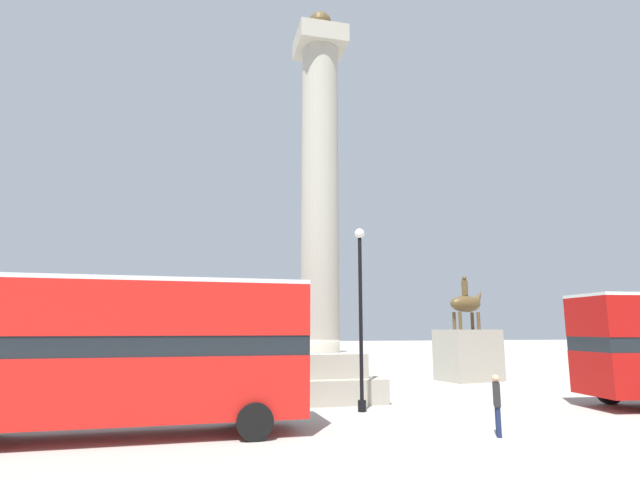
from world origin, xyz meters
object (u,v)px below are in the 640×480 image
object	(u,v)px
bus_a	(124,349)
street_lamp	(361,313)
pedestrian_near_lamp	(497,402)
equestrian_statue	(468,350)
monument_column	(320,250)

from	to	relation	value
bus_a	street_lamp	size ratio (longest dim) A/B	1.51
bus_a	pedestrian_near_lamp	distance (m)	10.60
street_lamp	pedestrian_near_lamp	world-z (taller)	street_lamp
street_lamp	pedestrian_near_lamp	size ratio (longest dim) A/B	4.03
street_lamp	equestrian_statue	bearing A→B (deg)	43.29
bus_a	street_lamp	distance (m)	8.45
monument_column	equestrian_statue	xyz separation A→B (m)	(10.19, 5.38, -4.68)
monument_column	pedestrian_near_lamp	bearing A→B (deg)	-70.07
equestrian_statue	pedestrian_near_lamp	bearing A→B (deg)	-127.70
equestrian_statue	street_lamp	size ratio (longest dim) A/B	0.90
street_lamp	pedestrian_near_lamp	distance (m)	6.08
monument_column	street_lamp	xyz separation A→B (m)	(0.72, -3.54, -2.90)
street_lamp	pedestrian_near_lamp	bearing A→B (deg)	-64.51
bus_a	equestrian_statue	bearing A→B (deg)	32.84
monument_column	pedestrian_near_lamp	xyz separation A→B (m)	(3.08, -8.50, -5.51)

